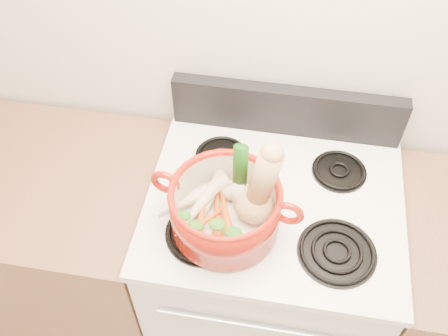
% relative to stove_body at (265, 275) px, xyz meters
% --- Properties ---
extents(wall_back, '(3.50, 0.02, 2.60)m').
position_rel_stove_body_xyz_m(wall_back, '(0.00, 0.35, 0.84)').
color(wall_back, silver).
rests_on(wall_back, floor).
extents(stove_body, '(0.76, 0.65, 0.92)m').
position_rel_stove_body_xyz_m(stove_body, '(0.00, 0.00, 0.00)').
color(stove_body, silver).
rests_on(stove_body, floor).
extents(cooktop, '(0.78, 0.67, 0.03)m').
position_rel_stove_body_xyz_m(cooktop, '(0.00, 0.00, 0.47)').
color(cooktop, white).
rests_on(cooktop, stove_body).
extents(control_backsplash, '(0.76, 0.05, 0.18)m').
position_rel_stove_body_xyz_m(control_backsplash, '(0.00, 0.30, 0.58)').
color(control_backsplash, black).
rests_on(control_backsplash, cooktop).
extents(oven_handle, '(0.60, 0.02, 0.02)m').
position_rel_stove_body_xyz_m(oven_handle, '(0.00, -0.34, 0.32)').
color(oven_handle, silver).
rests_on(oven_handle, stove_body).
extents(counter_left, '(1.36, 0.65, 0.90)m').
position_rel_stove_body_xyz_m(counter_left, '(-1.07, 0.00, -0.01)').
color(counter_left, brown).
rests_on(counter_left, floor).
extents(burner_front_left, '(0.22, 0.22, 0.02)m').
position_rel_stove_body_xyz_m(burner_front_left, '(-0.19, -0.16, 0.50)').
color(burner_front_left, black).
rests_on(burner_front_left, cooktop).
extents(burner_front_right, '(0.22, 0.22, 0.02)m').
position_rel_stove_body_xyz_m(burner_front_right, '(0.19, -0.16, 0.50)').
color(burner_front_right, black).
rests_on(burner_front_right, cooktop).
extents(burner_back_left, '(0.17, 0.17, 0.02)m').
position_rel_stove_body_xyz_m(burner_back_left, '(-0.19, 0.14, 0.50)').
color(burner_back_left, black).
rests_on(burner_back_left, cooktop).
extents(burner_back_right, '(0.17, 0.17, 0.02)m').
position_rel_stove_body_xyz_m(burner_back_right, '(0.19, 0.14, 0.50)').
color(burner_back_right, black).
rests_on(burner_back_right, cooktop).
extents(dutch_oven, '(0.35, 0.35, 0.15)m').
position_rel_stove_body_xyz_m(dutch_oven, '(-0.13, -0.13, 0.58)').
color(dutch_oven, maroon).
rests_on(dutch_oven, burner_front_left).
extents(pot_handle_left, '(0.09, 0.03, 0.09)m').
position_rel_stove_body_xyz_m(pot_handle_left, '(-0.31, -0.10, 0.64)').
color(pot_handle_left, maroon).
rests_on(pot_handle_left, dutch_oven).
extents(pot_handle_right, '(0.09, 0.03, 0.09)m').
position_rel_stove_body_xyz_m(pot_handle_right, '(0.04, -0.15, 0.64)').
color(pot_handle_right, maroon).
rests_on(pot_handle_right, dutch_oven).
extents(squash, '(0.18, 0.15, 0.29)m').
position_rel_stove_body_xyz_m(squash, '(-0.05, -0.11, 0.68)').
color(squash, tan).
rests_on(squash, dutch_oven).
extents(leek, '(0.04, 0.05, 0.26)m').
position_rel_stove_body_xyz_m(leek, '(-0.10, -0.08, 0.67)').
color(leek, white).
rests_on(leek, dutch_oven).
extents(ginger, '(0.09, 0.07, 0.05)m').
position_rel_stove_body_xyz_m(ginger, '(-0.12, -0.05, 0.56)').
color(ginger, tan).
rests_on(ginger, dutch_oven).
extents(parsnip_0, '(0.12, 0.20, 0.05)m').
position_rel_stove_body_xyz_m(parsnip_0, '(-0.21, -0.09, 0.56)').
color(parsnip_0, beige).
rests_on(parsnip_0, dutch_oven).
extents(parsnip_1, '(0.21, 0.18, 0.07)m').
position_rel_stove_body_xyz_m(parsnip_1, '(-0.23, -0.10, 0.57)').
color(parsnip_1, beige).
rests_on(parsnip_1, dutch_oven).
extents(parsnip_2, '(0.07, 0.19, 0.06)m').
position_rel_stove_body_xyz_m(parsnip_2, '(-0.18, -0.09, 0.57)').
color(parsnip_2, beige).
rests_on(parsnip_2, dutch_oven).
extents(parsnip_3, '(0.12, 0.19, 0.06)m').
position_rel_stove_body_xyz_m(parsnip_3, '(-0.21, -0.14, 0.58)').
color(parsnip_3, beige).
rests_on(parsnip_3, dutch_oven).
extents(carrot_0, '(0.07, 0.18, 0.05)m').
position_rel_stove_body_xyz_m(carrot_0, '(-0.15, -0.15, 0.56)').
color(carrot_0, '#BF4109').
rests_on(carrot_0, dutch_oven).
extents(carrot_1, '(0.04, 0.15, 0.04)m').
position_rel_stove_body_xyz_m(carrot_1, '(-0.19, -0.18, 0.57)').
color(carrot_1, '#CE590A').
rests_on(carrot_1, dutch_oven).
extents(carrot_2, '(0.09, 0.19, 0.05)m').
position_rel_stove_body_xyz_m(carrot_2, '(-0.12, -0.16, 0.57)').
color(carrot_2, '#CB560A').
rests_on(carrot_2, dutch_oven).
extents(carrot_3, '(0.11, 0.11, 0.04)m').
position_rel_stove_body_xyz_m(carrot_3, '(-0.19, -0.18, 0.58)').
color(carrot_3, '#BD4409').
rests_on(carrot_3, dutch_oven).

